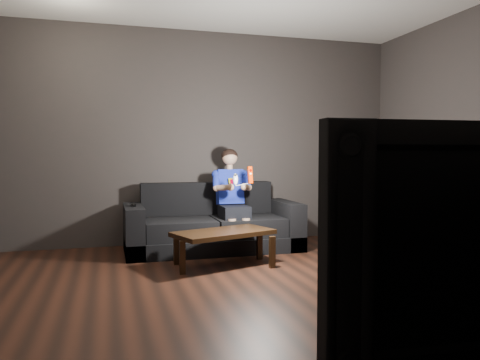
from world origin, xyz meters
name	(u,v)px	position (x,y,z in m)	size (l,w,h in m)	color
floor	(275,298)	(0.00, 0.00, 0.00)	(5.00, 5.00, 0.00)	black
back_wall	(209,138)	(0.00, 2.50, 1.35)	(5.00, 0.04, 2.70)	#403937
sofa	(212,228)	(-0.07, 1.98, 0.26)	(2.04, 0.88, 0.79)	black
child	(232,191)	(0.16, 1.93, 0.70)	(0.46, 0.57, 1.14)	black
wii_remote_red	(250,175)	(0.25, 1.49, 0.91)	(0.05, 0.07, 0.19)	#C32A00
nunchuk_white	(235,179)	(0.08, 1.49, 0.86)	(0.08, 0.09, 0.14)	white
wii_remote_black	(133,205)	(-0.99, 1.90, 0.57)	(0.05, 0.16, 0.03)	black
coffee_table	(223,236)	(-0.14, 1.14, 0.31)	(1.10, 0.80, 0.36)	black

